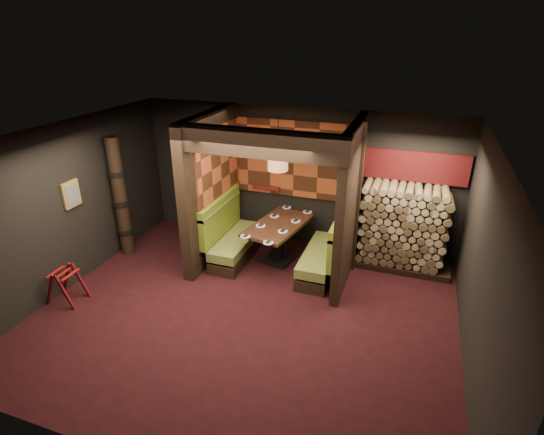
{
  "coord_description": "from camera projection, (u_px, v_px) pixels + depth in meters",
  "views": [
    {
      "loc": [
        2.25,
        -5.15,
        4.23
      ],
      "look_at": [
        0.0,
        1.3,
        1.15
      ],
      "focal_mm": 28.0,
      "sensor_mm": 36.0,
      "label": 1
    }
  ],
  "objects": [
    {
      "name": "ceiling",
      "position": [
        240.0,
        139.0,
        5.68
      ],
      "size": [
        6.5,
        5.5,
        0.02
      ],
      "primitive_type": "cube",
      "color": "black",
      "rests_on": "ground"
    },
    {
      "name": "header_beam",
      "position": [
        257.0,
        143.0,
        6.38
      ],
      "size": [
        2.85,
        0.18,
        0.44
      ],
      "primitive_type": "cube",
      "color": "black",
      "rests_on": "partition_left"
    },
    {
      "name": "lacquer_shelf",
      "position": [
        266.0,
        187.0,
        8.83
      ],
      "size": [
        0.6,
        0.12,
        0.07
      ],
      "primitive_type": "cube",
      "color": "#561814",
      "rests_on": "wall_back"
    },
    {
      "name": "floor",
      "position": [
        246.0,
        314.0,
        6.86
      ],
      "size": [
        6.5,
        5.5,
        0.02
      ],
      "primitive_type": "cube",
      "color": "black",
      "rests_on": "ground"
    },
    {
      "name": "place_settings",
      "position": [
        278.0,
        223.0,
        8.09
      ],
      "size": [
        0.94,
        1.8,
        0.03
      ],
      "color": "white",
      "rests_on": "dining_table"
    },
    {
      "name": "wall_left",
      "position": [
        67.0,
        207.0,
        7.25
      ],
      "size": [
        0.02,
        5.5,
        2.85
      ],
      "primitive_type": "cube",
      "color": "black",
      "rests_on": "ground"
    },
    {
      "name": "luggage_rack",
      "position": [
        65.0,
        284.0,
        7.06
      ],
      "size": [
        0.62,
        0.45,
        0.65
      ],
      "color": "#4B090D",
      "rests_on": "floor"
    },
    {
      "name": "wall_front",
      "position": [
        126.0,
        362.0,
        3.89
      ],
      "size": [
        6.5,
        0.02,
        2.85
      ],
      "primitive_type": "cube",
      "color": "black",
      "rests_on": "ground"
    },
    {
      "name": "bay_front_post",
      "position": [
        358.0,
        200.0,
        7.54
      ],
      "size": [
        0.08,
        0.08,
        2.85
      ],
      "primitive_type": "cube",
      "color": "black",
      "rests_on": "floor"
    },
    {
      "name": "dining_table",
      "position": [
        278.0,
        235.0,
        8.19
      ],
      "size": [
        1.1,
        1.64,
        0.8
      ],
      "color": "black",
      "rests_on": "floor"
    },
    {
      "name": "firewood_stack",
      "position": [
        407.0,
        228.0,
        7.85
      ],
      "size": [
        1.73,
        0.7,
        1.64
      ],
      "color": "black",
      "rests_on": "floor"
    },
    {
      "name": "tapa_side_panel",
      "position": [
        220.0,
        164.0,
        8.03
      ],
      "size": [
        0.04,
        1.85,
        1.45
      ],
      "primitive_type": "cube",
      "color": "#A24523",
      "rests_on": "partition_left"
    },
    {
      "name": "tapa_back_panel",
      "position": [
        294.0,
        159.0,
        8.44
      ],
      "size": [
        2.4,
        0.06,
        1.55
      ],
      "primitive_type": "cube",
      "color": "#A24523",
      "rests_on": "wall_back"
    },
    {
      "name": "wall_right",
      "position": [
        484.0,
        273.0,
        5.29
      ],
      "size": [
        0.02,
        5.5,
        2.85
      ],
      "primitive_type": "cube",
      "color": "black",
      "rests_on": "ground"
    },
    {
      "name": "partition_right",
      "position": [
        350.0,
        204.0,
        7.34
      ],
      "size": [
        0.15,
        2.1,
        2.85
      ],
      "primitive_type": "cube",
      "color": "black",
      "rests_on": "floor"
    },
    {
      "name": "mosaic_header",
      "position": [
        416.0,
        167.0,
        7.68
      ],
      "size": [
        1.83,
        0.1,
        0.56
      ],
      "primitive_type": "cube",
      "color": "maroon",
      "rests_on": "wall_back"
    },
    {
      "name": "framed_picture",
      "position": [
        71.0,
        194.0,
        7.24
      ],
      "size": [
        0.05,
        0.36,
        0.46
      ],
      "color": "olive",
      "rests_on": "wall_left"
    },
    {
      "name": "pendant_lamp",
      "position": [
        278.0,
        158.0,
        7.51
      ],
      "size": [
        0.36,
        0.36,
        0.97
      ],
      "color": "#A46843",
      "rests_on": "ceiling"
    },
    {
      "name": "booth_bench_left",
      "position": [
        232.0,
        239.0,
        8.4
      ],
      "size": [
        0.68,
        1.6,
        1.14
      ],
      "color": "black",
      "rests_on": "floor"
    },
    {
      "name": "partition_left",
      "position": [
        211.0,
        188.0,
        8.09
      ],
      "size": [
        0.2,
        2.2,
        2.85
      ],
      "primitive_type": "cube",
      "color": "black",
      "rests_on": "floor"
    },
    {
      "name": "booth_bench_right",
      "position": [
        326.0,
        254.0,
        7.83
      ],
      "size": [
        0.68,
        1.6,
        1.14
      ],
      "color": "black",
      "rests_on": "floor"
    },
    {
      "name": "wall_back",
      "position": [
        296.0,
        177.0,
        8.64
      ],
      "size": [
        6.5,
        0.02,
        2.85
      ],
      "primitive_type": "cube",
      "color": "black",
      "rests_on": "ground"
    },
    {
      "name": "totem_column",
      "position": [
        121.0,
        199.0,
        8.23
      ],
      "size": [
        0.31,
        0.31,
        2.4
      ],
      "color": "black",
      "rests_on": "floor"
    }
  ]
}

